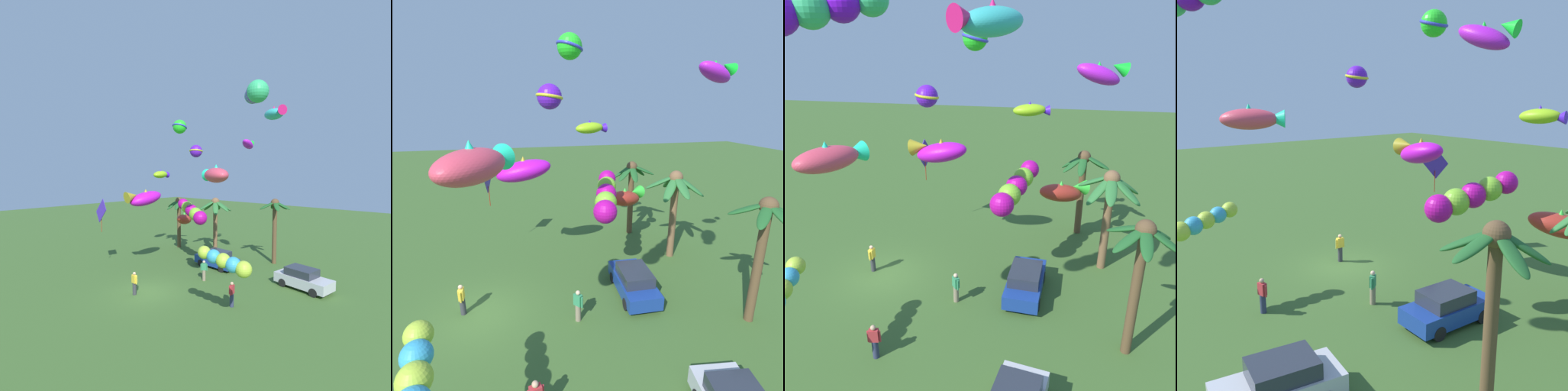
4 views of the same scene
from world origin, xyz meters
TOP-DOWN VIEW (x-y plane):
  - ground_plane at (0.00, 0.00)m, footprint 120.00×120.00m
  - palm_tree_0 at (-7.55, 10.51)m, footprint 3.15×3.10m
  - palm_tree_1 at (-3.29, 11.76)m, footprint 3.68×3.55m
  - palm_tree_2 at (3.28, 12.26)m, footprint 3.08×2.89m
  - parked_car_0 at (0.11, 7.76)m, footprint 3.98×1.88m
  - spectator_0 at (5.71, 2.24)m, footprint 0.31×0.54m
  - spectator_1 at (-0.30, -0.79)m, footprint 0.55×0.26m
  - spectator_2 at (1.45, 4.48)m, footprint 0.44×0.42m
  - kite_fish_0 at (5.95, 6.87)m, footprint 2.48×2.16m
  - kite_fish_1 at (-6.63, 7.15)m, footprint 1.44×2.35m
  - kite_fish_2 at (-5.52, 9.38)m, footprint 2.71×3.39m
  - kite_ball_3 at (1.53, 3.49)m, footprint 1.29×1.29m
  - kite_diamond_4 at (-6.51, 0.35)m, footprint 2.02×0.27m
  - kite_tube_5 at (-2.00, 6.82)m, footprint 4.26×2.19m
  - kite_tube_6 at (7.20, 2.22)m, footprint 2.97×3.59m
  - kite_fish_7 at (-3.22, 2.34)m, footprint 1.66×3.49m
  - kite_ball_8 at (-1.56, 4.84)m, footprint 1.29×1.28m
  - kite_fish_9 at (1.62, 10.25)m, footprint 1.29×2.12m
  - kite_fish_10 at (5.21, 1.14)m, footprint 2.83×2.24m

SIDE VIEW (x-z plane):
  - ground_plane at x=0.00m, z-range 0.00..0.00m
  - parked_car_0 at x=0.11m, z-range 0.00..1.51m
  - spectator_0 at x=5.71m, z-range 0.02..1.61m
  - spectator_1 at x=-0.30m, z-range 0.02..1.61m
  - spectator_2 at x=1.45m, z-range 0.02..1.61m
  - kite_fish_2 at x=-5.52m, z-range 2.85..4.35m
  - palm_tree_0 at x=-7.55m, z-range 1.31..6.99m
  - palm_tree_1 at x=-3.29m, z-range 1.41..7.21m
  - palm_tree_2 at x=3.28m, z-range 1.38..7.42m
  - kite_tube_5 at x=-2.00m, z-range 3.89..5.93m
  - kite_diamond_4 at x=-6.51m, z-range 3.74..6.57m
  - kite_fish_7 at x=-3.22m, z-range 5.52..7.14m
  - kite_fish_1 at x=-6.63m, z-range 7.76..8.69m
  - kite_fish_10 at x=5.21m, z-range 7.70..8.79m
  - kite_ball_3 at x=1.53m, z-range 9.50..10.41m
  - kite_fish_9 at x=1.62m, z-range 10.40..11.54m
  - kite_ball_8 at x=-1.56m, z-range 11.62..12.75m
  - kite_fish_0 at x=5.95m, z-range 12.04..13.08m
  - kite_tube_6 at x=7.20m, z-range 11.99..13.63m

